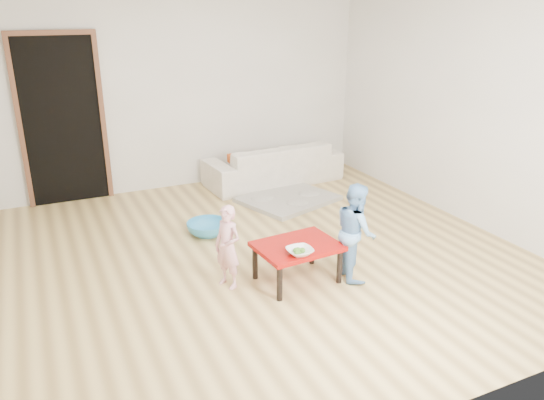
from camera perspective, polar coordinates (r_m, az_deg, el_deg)
floor at (r=5.42m, az=-0.90°, el=-5.79°), size 5.00×5.00×0.01m
back_wall at (r=7.31m, az=-9.16°, el=11.50°), size 5.00×0.02×2.60m
right_wall at (r=6.41m, az=20.18°, el=9.33°), size 0.02×5.00×2.60m
doorway at (r=7.07m, az=-21.62°, el=7.79°), size 1.02×0.08×2.11m
sofa at (r=7.48m, az=0.16°, el=3.95°), size 1.96×0.88×0.56m
cushion at (r=7.16m, az=-2.80°, el=4.37°), size 0.43×0.39×0.11m
red_table at (r=4.85m, az=2.71°, el=-6.73°), size 0.77×0.60×0.36m
bowl at (r=4.58m, az=3.00°, el=-5.55°), size 0.22×0.22×0.05m
broccoli at (r=4.58m, az=3.00°, el=-5.54°), size 0.12×0.12×0.06m
child_pink at (r=4.69m, az=-4.80°, el=-5.06°), size 0.28×0.33×0.76m
child_blue at (r=4.87m, az=8.99°, el=-3.33°), size 0.45×0.52×0.90m
basin at (r=5.88m, az=-6.93°, el=-3.03°), size 0.46×0.46×0.14m
blanket at (r=6.84m, az=1.73°, el=0.13°), size 1.34×1.22×0.06m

